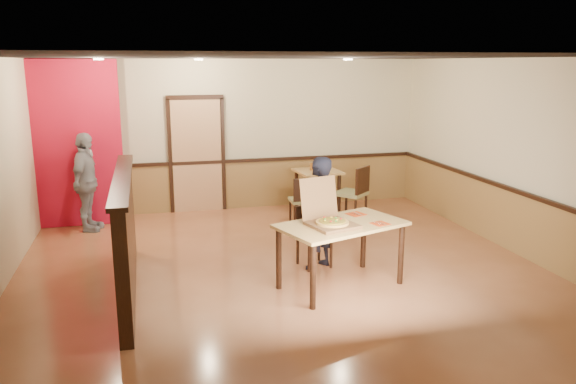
% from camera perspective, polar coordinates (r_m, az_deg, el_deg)
% --- Properties ---
extents(floor, '(7.00, 7.00, 0.00)m').
position_cam_1_polar(floor, '(7.63, -0.41, -7.98)').
color(floor, '#B97048').
rests_on(floor, ground).
extents(ceiling, '(7.00, 7.00, 0.00)m').
position_cam_1_polar(ceiling, '(7.12, -0.45, 13.56)').
color(ceiling, black).
rests_on(ceiling, wall_back).
extents(wall_back, '(7.00, 0.00, 7.00)m').
position_cam_1_polar(wall_back, '(10.63, -5.01, 5.78)').
color(wall_back, beige).
rests_on(wall_back, floor).
extents(wall_right, '(0.00, 7.00, 7.00)m').
position_cam_1_polar(wall_right, '(8.76, 22.43, 3.28)').
color(wall_right, beige).
rests_on(wall_right, floor).
extents(wainscot_back, '(7.00, 0.04, 0.90)m').
position_cam_1_polar(wainscot_back, '(10.76, -4.89, 0.74)').
color(wainscot_back, olive).
rests_on(wainscot_back, floor).
extents(chair_rail_back, '(7.00, 0.06, 0.06)m').
position_cam_1_polar(chair_rail_back, '(10.65, -4.92, 3.18)').
color(chair_rail_back, black).
rests_on(chair_rail_back, wall_back).
extents(wainscot_right, '(0.04, 7.00, 0.90)m').
position_cam_1_polar(wainscot_right, '(8.94, 21.75, -2.73)').
color(wainscot_right, olive).
rests_on(wainscot_right, floor).
extents(chair_rail_right, '(0.06, 7.00, 0.06)m').
position_cam_1_polar(chair_rail_right, '(8.82, 21.90, 0.20)').
color(chair_rail_right, black).
rests_on(chair_rail_right, wall_right).
extents(back_door, '(0.90, 0.06, 2.10)m').
position_cam_1_polar(back_door, '(10.54, -9.24, 3.67)').
color(back_door, tan).
rests_on(back_door, wall_back).
extents(booth_partition, '(0.20, 3.10, 1.44)m').
position_cam_1_polar(booth_partition, '(7.00, -16.13, -4.08)').
color(booth_partition, black).
rests_on(booth_partition, floor).
extents(red_accent_panel, '(1.60, 0.20, 2.78)m').
position_cam_1_polar(red_accent_panel, '(10.07, -21.08, 4.55)').
color(red_accent_panel, red).
rests_on(red_accent_panel, floor).
extents(spot_a, '(0.14, 0.14, 0.02)m').
position_cam_1_polar(spot_a, '(8.73, -18.70, 12.67)').
color(spot_a, '#FFE4B2').
rests_on(spot_a, ceiling).
extents(spot_b, '(0.14, 0.14, 0.02)m').
position_cam_1_polar(spot_b, '(9.45, -9.07, 13.16)').
color(spot_b, '#FFE4B2').
rests_on(spot_b, ceiling).
extents(spot_c, '(0.14, 0.14, 0.02)m').
position_cam_1_polar(spot_c, '(8.97, 6.11, 13.26)').
color(spot_c, '#FFE4B2').
rests_on(spot_c, ceiling).
extents(main_table, '(1.73, 1.32, 0.82)m').
position_cam_1_polar(main_table, '(6.92, 5.42, -4.06)').
color(main_table, tan).
rests_on(main_table, floor).
extents(diner_chair, '(0.48, 0.48, 0.82)m').
position_cam_1_polar(diner_chair, '(7.71, 2.48, -4.21)').
color(diner_chair, olive).
rests_on(diner_chair, floor).
extents(side_chair_left, '(0.42, 0.42, 0.83)m').
position_cam_1_polar(side_chair_left, '(9.63, 1.52, -0.67)').
color(side_chair_left, olive).
rests_on(side_chair_left, floor).
extents(side_chair_right, '(0.68, 0.68, 0.97)m').
position_cam_1_polar(side_chair_right, '(9.92, 6.79, 0.11)').
color(side_chair_right, olive).
rests_on(side_chair_right, floor).
extents(side_table, '(0.83, 0.83, 0.81)m').
position_cam_1_polar(side_table, '(10.29, 3.01, 1.22)').
color(side_table, tan).
rests_on(side_table, floor).
extents(diner, '(0.67, 0.63, 1.54)m').
position_cam_1_polar(diner, '(7.51, 3.09, -2.17)').
color(diner, black).
rests_on(diner, floor).
extents(passerby, '(0.61, 1.02, 1.63)m').
position_cam_1_polar(passerby, '(9.76, -19.80, 0.92)').
color(passerby, gray).
rests_on(passerby, floor).
extents(pizza_box, '(0.66, 0.72, 0.55)m').
position_cam_1_polar(pizza_box, '(6.77, 4.26, -2.84)').
color(pizza_box, brown).
rests_on(pizza_box, main_table).
extents(pizza, '(0.46, 0.46, 0.03)m').
position_cam_1_polar(pizza, '(6.73, 4.52, -3.10)').
color(pizza, gold).
rests_on(pizza, pizza_box).
extents(napkin_near, '(0.25, 0.25, 0.01)m').
position_cam_1_polar(napkin_near, '(6.93, 9.34, -3.18)').
color(napkin_near, '#C0360D').
rests_on(napkin_near, main_table).
extents(napkin_far, '(0.27, 0.27, 0.01)m').
position_cam_1_polar(napkin_far, '(7.31, 6.92, -2.24)').
color(napkin_far, '#C0360D').
rests_on(napkin_far, main_table).
extents(condiment, '(0.06, 0.06, 0.14)m').
position_cam_1_polar(condiment, '(10.23, 2.39, 2.59)').
color(condiment, brown).
rests_on(condiment, side_table).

